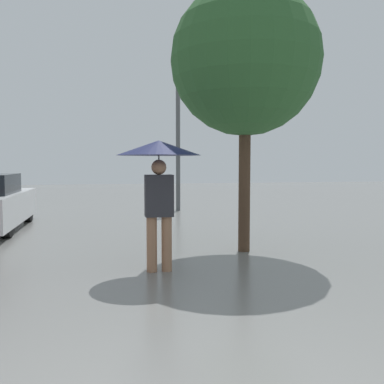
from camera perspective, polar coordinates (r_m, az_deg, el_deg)
The scene contains 3 objects.
pedestrian at distance 6.01m, azimuth -4.44°, elevation 3.81°, with size 1.18×1.18×1.85m.
tree at distance 7.65m, azimuth 7.13°, elevation 16.94°, with size 2.56×2.56×4.56m.
street_lamp at distance 13.90m, azimuth -1.88°, elevation 8.68°, with size 0.32×0.32×4.41m.
Camera 1 is at (-0.36, -1.85, 1.54)m, focal length 40.00 mm.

